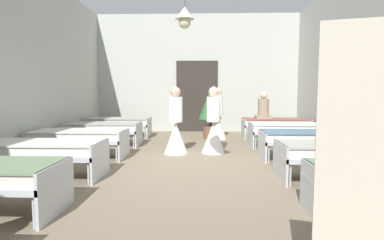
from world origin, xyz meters
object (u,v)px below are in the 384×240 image
Objects in this scene: potted_plant at (210,107)px; nurse_far_aisle at (213,129)px; bed_right_row_3 at (309,138)px; bed_right_row_2 at (342,152)px; nurse_near_aisle at (176,130)px; bed_left_row_3 at (79,137)px; bed_left_row_5 at (118,122)px; nurse_mid_aisle at (218,121)px; bed_left_row_2 at (42,150)px; patient_seated_secondary at (263,108)px; bed_right_row_5 at (275,123)px; bed_left_row_4 at (102,128)px; bed_right_row_4 at (289,129)px.

nurse_far_aisle is at bearing -89.28° from potted_plant.
potted_plant is at bearing 124.98° from bed_right_row_3.
nurse_near_aisle is at bearing 143.54° from bed_right_row_2.
bed_left_row_3 is 1.28× the size of nurse_far_aisle.
bed_right_row_2 is 1.00× the size of bed_right_row_3.
bed_left_row_5 is at bearing 175.61° from potted_plant.
bed_left_row_2 is at bearing -129.96° from nurse_mid_aisle.
bed_left_row_5 is (0.00, 2.96, 0.00)m from bed_left_row_3.
patient_seated_secondary is 0.54× the size of potted_plant.
nurse_mid_aisle is (-1.71, -0.25, 0.09)m from bed_right_row_5.
bed_left_row_4 is 4.91m from bed_right_row_5.
bed_left_row_4 is at bearing 90.00° from bed_left_row_2.
nurse_mid_aisle reaches higher than bed_left_row_5.
nurse_near_aisle is at bearing 45.97° from bed_left_row_2.
bed_left_row_3 is 1.28× the size of nurse_near_aisle.
bed_left_row_4 is 4.60m from patient_seated_secondary.
nurse_far_aisle is 1.86× the size of patient_seated_secondary.
bed_right_row_2 is 1.48m from bed_right_row_3.
bed_right_row_5 is 1.99m from potted_plant.
bed_right_row_5 is at bearing 90.00° from bed_right_row_4.
bed_left_row_4 is 2.91m from nurse_far_aisle.
bed_right_row_4 is at bearing -40.32° from nurse_mid_aisle.
bed_left_row_3 is 1.28× the size of nurse_mid_aisle.
nurse_mid_aisle is at bearing 54.63° from bed_left_row_2.
nurse_near_aisle is at bearing -110.07° from potted_plant.
bed_left_row_5 is (-4.68, 4.44, 0.00)m from bed_right_row_2.
bed_right_row_3 is at bearing -32.30° from bed_left_row_5.
bed_left_row_4 and bed_right_row_4 have the same top height.
bed_left_row_5 is at bearing -179.78° from patient_seated_secondary.
bed_right_row_2 is 5.53m from bed_left_row_4.
bed_left_row_5 is at bearing 114.74° from nurse_near_aisle.
nurse_near_aisle is (1.95, 2.02, 0.09)m from bed_left_row_2.
bed_right_row_2 is 1.00× the size of bed_right_row_4.
patient_seated_secondary is (4.33, 0.02, 0.43)m from bed_left_row_5.
nurse_far_aisle is at bearing -123.38° from patient_seated_secondary.
bed_left_row_4 is 2.38× the size of patient_seated_secondary.
potted_plant is (2.76, 1.27, 0.48)m from bed_left_row_4.
nurse_near_aisle and nurse_mid_aisle have the same top height.
bed_left_row_2 is 1.28× the size of potted_plant.
bed_left_row_2 and bed_right_row_5 have the same top height.
bed_left_row_2 is 1.48m from bed_left_row_3.
bed_left_row_4 is at bearing 90.00° from bed_left_row_3.
nurse_near_aisle is at bearing -51.15° from bed_left_row_5.
nurse_near_aisle is 1.00× the size of potted_plant.
bed_right_row_3 is (4.68, 0.00, 0.00)m from bed_left_row_3.
patient_seated_secondary reaches higher than bed_right_row_5.
nurse_near_aisle and nurse_far_aisle have the same top height.
bed_left_row_2 is 2.96m from bed_left_row_4.
bed_left_row_3 is 1.00× the size of bed_right_row_3.
potted_plant reaches higher than bed_right_row_3.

